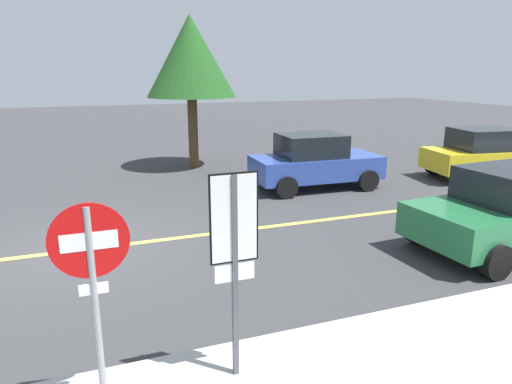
% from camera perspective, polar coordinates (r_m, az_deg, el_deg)
% --- Properties ---
extents(ground_plane, '(80.00, 80.00, 0.00)m').
position_cam_1_polar(ground_plane, '(10.11, -20.54, -6.68)').
color(ground_plane, '#38383A').
extents(lane_marking_centre, '(28.00, 0.16, 0.01)m').
position_cam_1_polar(lane_marking_centre, '(10.48, -3.92, -4.94)').
color(lane_marking_centre, '#E0D14C').
extents(stop_sign, '(0.76, 0.07, 2.34)m').
position_cam_1_polar(stop_sign, '(4.87, -19.37, -9.66)').
color(stop_sign, gray).
rests_on(stop_sign, ground_plane).
extents(speed_limit_sign, '(0.54, 0.06, 2.52)m').
position_cam_1_polar(speed_limit_sign, '(4.99, -2.67, -6.11)').
color(speed_limit_sign, '#4C4C51').
rests_on(speed_limit_sign, ground_plane).
extents(car_yellow_far_lane, '(4.22, 2.43, 1.67)m').
position_cam_1_polar(car_yellow_far_lane, '(17.23, 26.37, 4.22)').
color(car_yellow_far_lane, gold).
rests_on(car_yellow_far_lane, ground_plane).
extents(car_blue_mid_road, '(3.91, 2.05, 1.66)m').
position_cam_1_polar(car_blue_mid_road, '(14.27, 7.18, 3.74)').
color(car_blue_mid_road, '#2D479E').
rests_on(car_blue_mid_road, ground_plane).
extents(car_green_behind_van, '(3.99, 2.30, 1.64)m').
position_cam_1_polar(car_green_behind_van, '(10.57, 28.49, -1.95)').
color(car_green_behind_van, '#236B3D').
rests_on(car_green_behind_van, ground_plane).
extents(tree_left_verge, '(3.16, 3.16, 5.38)m').
position_cam_1_polar(tree_left_verge, '(17.15, -8.02, 16.04)').
color(tree_left_verge, '#513823').
rests_on(tree_left_verge, ground_plane).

